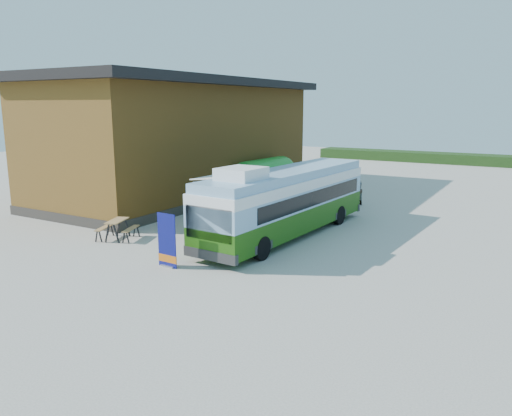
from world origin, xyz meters
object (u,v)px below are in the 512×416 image
Objects in this scene: person_b at (356,190)px; picnic_table at (117,225)px; slurry_tanker at (264,174)px; bus at (287,200)px; banner at (167,245)px; person_a at (318,211)px.

picnic_table is at bearing -15.66° from person_b.
bus is at bearing -50.57° from slurry_tanker.
banner is at bearing -68.99° from slurry_tanker.
banner is 14.74m from person_b.
bus is at bearing -143.31° from person_a.
bus is 1.77× the size of slurry_tanker.
picnic_table is 14.30m from person_b.
banner reaches higher than person_b.
banner is at bearing -43.46° from picnic_table.
bus is at bearing 8.91° from person_b.
person_a is 6.11m from person_b.
slurry_tanker is at bearing 128.21° from bus.
banner is 15.72m from slurry_tanker.
banner is 1.05× the size of picnic_table.
person_a is (6.74, 6.62, 0.16)m from picnic_table.
person_b is (0.37, 8.35, -0.71)m from bus.
person_a reaches higher than picnic_table.
banner is (-1.70, -6.24, -0.84)m from bus.
banner is at bearing -143.67° from person_a.
person_b is at bearing 85.29° from banner.
person_a is at bearing 78.23° from banner.
bus is 7.03× the size of person_a.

